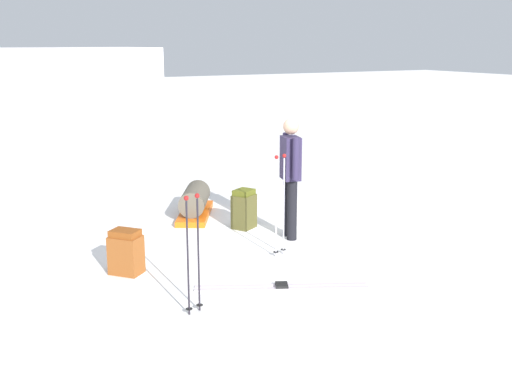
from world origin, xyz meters
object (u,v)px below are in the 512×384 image
object	(u,v)px
skier_standing	(290,172)
ski_pair_near	(282,287)
backpack_bright	(126,252)
backpack_large_dark	(244,209)
gear_sled	(195,202)
ski_poles_planted_far	(280,200)
ski_poles_planted_near	(193,248)

from	to	relation	value
skier_standing	ski_pair_near	size ratio (longest dim) A/B	0.92
backpack_bright	backpack_large_dark	bearing A→B (deg)	26.02
gear_sled	ski_poles_planted_far	bearing A→B (deg)	-83.71
backpack_bright	ski_poles_planted_near	distance (m)	1.52
backpack_large_dark	ski_poles_planted_far	world-z (taller)	ski_poles_planted_far
ski_pair_near	backpack_large_dark	bearing A→B (deg)	73.35
ski_pair_near	ski_poles_planted_near	bearing A→B (deg)	-172.38
backpack_bright	ski_poles_planted_far	world-z (taller)	ski_poles_planted_far
ski_poles_planted_far	backpack_large_dark	bearing A→B (deg)	83.62
ski_poles_planted_far	ski_pair_near	bearing A→B (deg)	-118.80
backpack_large_dark	ski_poles_planted_far	xyz separation A→B (m)	(-0.15, -1.32, 0.45)
skier_standing	backpack_large_dark	bearing A→B (deg)	116.57
backpack_large_dark	gear_sled	bearing A→B (deg)	112.71
skier_standing	ski_poles_planted_far	xyz separation A→B (m)	(-0.51, -0.60, -0.21)
ski_poles_planted_far	gear_sled	world-z (taller)	ski_poles_planted_far
ski_poles_planted_near	backpack_large_dark	bearing A→B (deg)	53.48
ski_poles_planted_near	gear_sled	world-z (taller)	ski_poles_planted_near
ski_poles_planted_near	gear_sled	bearing A→B (deg)	67.36
ski_pair_near	gear_sled	bearing A→B (deg)	84.88
ski_pair_near	backpack_bright	bearing A→B (deg)	138.04
gear_sled	skier_standing	bearing A→B (deg)	-65.59
backpack_bright	ski_poles_planted_far	distance (m)	2.04
backpack_large_dark	gear_sled	size ratio (longest dim) A/B	0.42
backpack_bright	ski_poles_planted_far	bearing A→B (deg)	-8.43
skier_standing	backpack_large_dark	xyz separation A→B (m)	(-0.36, 0.72, -0.67)
backpack_bright	gear_sled	xyz separation A→B (m)	(1.71, 1.98, -0.04)
backpack_bright	gear_sled	size ratio (longest dim) A/B	0.39
backpack_bright	ski_poles_planted_near	xyz separation A→B (m)	(0.29, -1.43, 0.43)
ski_poles_planted_far	gear_sled	xyz separation A→B (m)	(-0.25, 2.27, -0.52)
ski_poles_planted_far	gear_sled	size ratio (longest dim) A/B	0.96
skier_standing	backpack_large_dark	size ratio (longest dim) A/B	2.88
backpack_large_dark	ski_poles_planted_near	distance (m)	3.08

